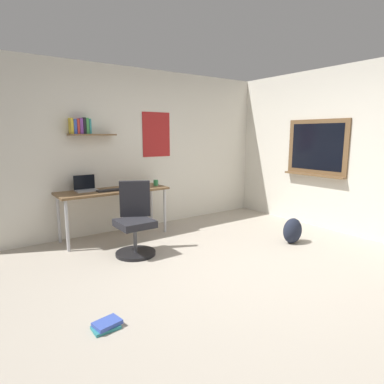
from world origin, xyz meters
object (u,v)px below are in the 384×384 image
object	(u,v)px
laptop	(86,187)
keyboard	(110,190)
computer_mouse	(128,188)
office_chair	(135,223)
coffee_mug	(156,183)
desk	(114,194)
book_stack_on_floor	(107,325)
backpack	(292,231)

from	to	relation	value
laptop	keyboard	bearing A→B (deg)	-36.25
keyboard	computer_mouse	distance (m)	0.28
office_chair	keyboard	bearing A→B (deg)	92.91
laptop	coffee_mug	distance (m)	1.09
desk	coffee_mug	distance (m)	0.73
keyboard	book_stack_on_floor	xyz separation A→B (m)	(-0.91, -2.16, -0.72)
office_chair	book_stack_on_floor	distance (m)	1.75
keyboard	book_stack_on_floor	bearing A→B (deg)	-112.88
office_chair	laptop	size ratio (longest dim) A/B	3.06
coffee_mug	book_stack_on_floor	distance (m)	2.90
book_stack_on_floor	office_chair	bearing A→B (deg)	56.29
backpack	book_stack_on_floor	bearing A→B (deg)	-170.86
laptop	computer_mouse	size ratio (longest dim) A/B	2.98
laptop	book_stack_on_floor	size ratio (longest dim) A/B	1.30
coffee_mug	computer_mouse	bearing A→B (deg)	-174.47
office_chair	book_stack_on_floor	world-z (taller)	office_chair
coffee_mug	book_stack_on_floor	bearing A→B (deg)	-127.69
laptop	backpack	distance (m)	3.08
desk	office_chair	world-z (taller)	office_chair
keyboard	backpack	size ratio (longest dim) A/B	1.00
coffee_mug	backpack	size ratio (longest dim) A/B	0.25
desk	computer_mouse	xyz separation A→B (m)	(0.20, -0.07, 0.09)
desk	book_stack_on_floor	world-z (taller)	desk
office_chair	backpack	xyz separation A→B (m)	(2.03, -0.94, -0.22)
keyboard	desk	bearing A→B (deg)	40.92
book_stack_on_floor	backpack	bearing A→B (deg)	9.14
keyboard	book_stack_on_floor	size ratio (longest dim) A/B	1.55
backpack	computer_mouse	bearing A→B (deg)	136.71
office_chair	backpack	size ratio (longest dim) A/B	2.58
keyboard	coffee_mug	distance (m)	0.80
laptop	computer_mouse	bearing A→B (deg)	-20.31
office_chair	computer_mouse	distance (m)	0.85
office_chair	book_stack_on_floor	size ratio (longest dim) A/B	3.98
computer_mouse	coffee_mug	size ratio (longest dim) A/B	1.13
computer_mouse	backpack	size ratio (longest dim) A/B	0.28
backpack	keyboard	bearing A→B (deg)	140.84
computer_mouse	coffee_mug	bearing A→B (deg)	5.53
laptop	keyboard	distance (m)	0.36
keyboard	backpack	bearing A→B (deg)	-39.16
backpack	laptop	bearing A→B (deg)	141.18
desk	coffee_mug	xyz separation A→B (m)	(0.72, -0.02, 0.12)
coffee_mug	keyboard	bearing A→B (deg)	-176.41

